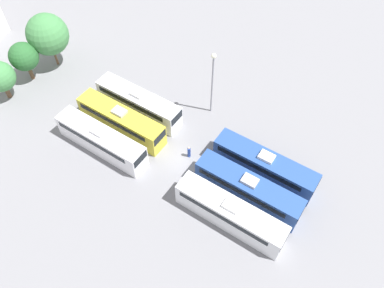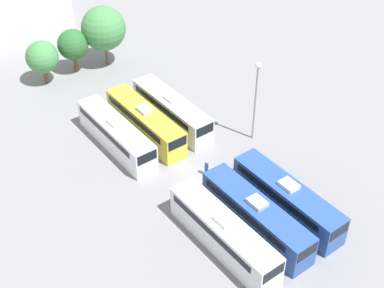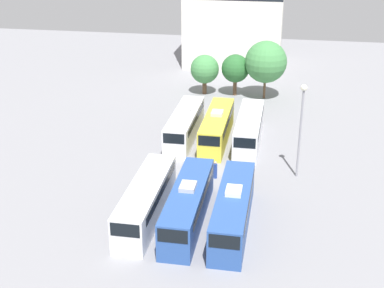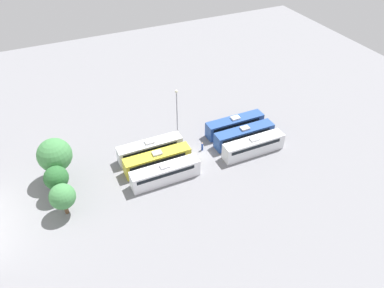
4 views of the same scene
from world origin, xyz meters
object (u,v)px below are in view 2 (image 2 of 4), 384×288
(bus_4, at_px, (145,121))
(tree_2, at_px, (104,28))
(bus_1, at_px, (256,215))
(worker_person, at_px, (206,168))
(light_pole, at_px, (256,89))
(tree_1, at_px, (73,45))
(bus_5, at_px, (171,110))
(bus_3, at_px, (116,134))
(bus_2, at_px, (287,198))
(tree_0, at_px, (42,57))
(bus_0, at_px, (223,233))

(bus_4, distance_m, tree_2, 16.43)
(bus_1, bearing_deg, worker_person, 82.38)
(light_pole, distance_m, tree_1, 24.98)
(bus_5, bearing_deg, bus_3, -178.83)
(bus_1, height_order, light_pole, light_pole)
(bus_2, distance_m, bus_4, 17.44)
(light_pole, relative_size, tree_1, 1.60)
(bus_2, xyz_separation_m, tree_2, (0.65, 32.59, 3.30))
(bus_3, height_order, tree_0, tree_0)
(bus_1, distance_m, tree_0, 33.26)
(bus_3, xyz_separation_m, tree_2, (7.78, 15.55, 3.30))
(bus_4, height_order, light_pole, light_pole)
(bus_5, height_order, tree_2, tree_2)
(bus_1, relative_size, bus_5, 1.00)
(light_pole, bearing_deg, bus_5, 124.65)
(worker_person, relative_size, tree_2, 0.22)
(tree_2, bearing_deg, tree_0, 176.80)
(bus_0, relative_size, bus_4, 1.00)
(worker_person, relative_size, tree_0, 0.31)
(light_pole, bearing_deg, worker_person, -167.14)
(bus_0, distance_m, tree_2, 33.45)
(tree_0, distance_m, tree_2, 8.29)
(bus_5, relative_size, light_pole, 1.29)
(light_pole, bearing_deg, bus_3, 149.05)
(light_pole, height_order, tree_1, light_pole)
(bus_2, distance_m, tree_2, 32.76)
(bus_1, relative_size, light_pole, 1.29)
(bus_4, relative_size, bus_5, 1.00)
(bus_0, xyz_separation_m, light_pole, (11.99, 9.59, 4.32))
(bus_5, height_order, worker_person, bus_5)
(bus_5, bearing_deg, tree_2, 87.02)
(bus_4, bearing_deg, tree_2, 74.67)
(bus_1, height_order, tree_1, tree_1)
(worker_person, bearing_deg, tree_1, 91.91)
(bus_2, height_order, tree_0, tree_0)
(bus_4, xyz_separation_m, tree_2, (4.26, 15.52, 3.30))
(bus_1, xyz_separation_m, light_pole, (8.55, 9.73, 4.32))
(bus_4, distance_m, tree_1, 16.30)
(bus_0, distance_m, tree_1, 33.30)
(bus_2, distance_m, bus_5, 17.18)
(bus_0, xyz_separation_m, tree_1, (3.67, 33.04, 2.04))
(bus_3, distance_m, light_pole, 14.74)
(worker_person, bearing_deg, light_pole, 12.86)
(bus_1, xyz_separation_m, bus_2, (3.59, -0.06, 0.00))
(bus_5, distance_m, tree_1, 16.50)
(bus_3, bearing_deg, worker_person, -62.75)
(bus_4, xyz_separation_m, light_pole, (8.56, -7.28, 4.32))
(bus_0, bearing_deg, bus_3, 90.34)
(bus_3, bearing_deg, bus_0, -89.66)
(light_pole, distance_m, tree_2, 23.22)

